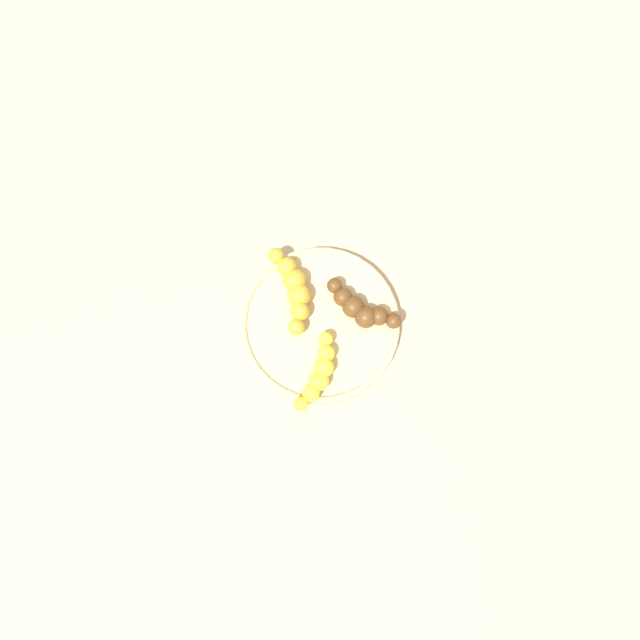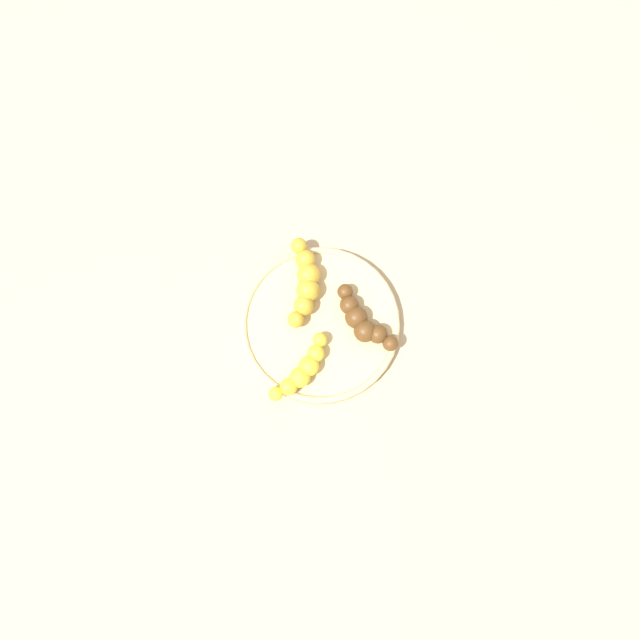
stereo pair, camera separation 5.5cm
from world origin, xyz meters
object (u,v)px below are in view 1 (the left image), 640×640
banana_yellow (319,373)px  fruit_bowl (320,324)px  banana_spotted (294,289)px  banana_overripe (361,308)px

banana_yellow → fruit_bowl: bearing=110.0°
banana_spotted → banana_yellow: 0.12m
banana_overripe → banana_yellow: 0.11m
banana_spotted → fruit_bowl: bearing=-67.4°
fruit_bowl → banana_spotted: 0.06m
banana_overripe → banana_spotted: (0.09, -0.04, 0.00)m
banana_overripe → banana_spotted: banana_spotted is taller
fruit_bowl → banana_yellow: bearing=84.6°
fruit_bowl → banana_yellow: size_ratio=2.13×
banana_spotted → banana_yellow: size_ratio=1.21×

